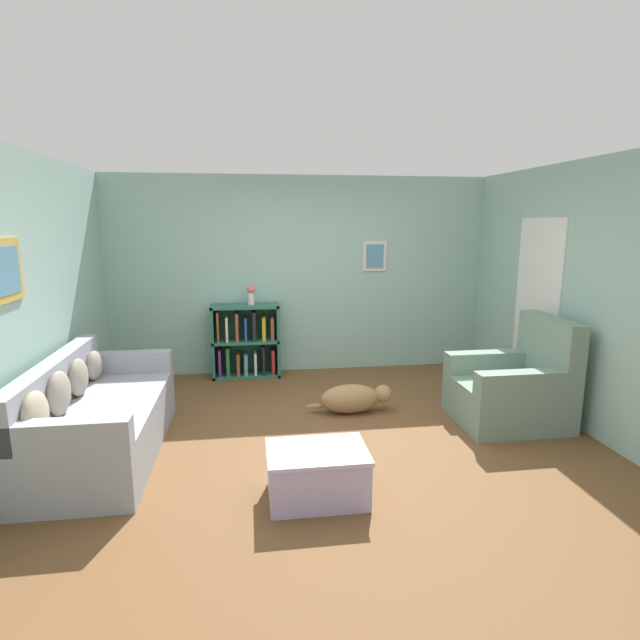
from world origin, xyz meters
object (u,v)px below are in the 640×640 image
(dog, at_px, (353,398))
(vase, at_px, (251,294))
(coffee_table, at_px, (317,472))
(couch, at_px, (96,419))
(bookshelf, at_px, (246,342))
(recliner_chair, at_px, (515,388))

(dog, bearing_deg, vase, 125.71)
(coffee_table, bearing_deg, dog, 69.23)
(couch, bearing_deg, bookshelf, 58.91)
(bookshelf, xyz_separation_m, recliner_chair, (2.69, -1.94, -0.10))
(coffee_table, bearing_deg, recliner_chair, 27.77)
(couch, bearing_deg, vase, 57.17)
(bookshelf, xyz_separation_m, vase, (0.08, -0.02, 0.64))
(recliner_chair, relative_size, dog, 1.16)
(dog, bearing_deg, bookshelf, 127.36)
(bookshelf, relative_size, dog, 1.03)
(coffee_table, relative_size, dog, 0.79)
(recliner_chair, bearing_deg, coffee_table, -152.23)
(couch, distance_m, vase, 2.63)
(vase, bearing_deg, coffee_table, -81.87)
(couch, bearing_deg, recliner_chair, 2.65)
(dog, bearing_deg, couch, -164.93)
(vase, bearing_deg, recliner_chair, -36.37)
(recliner_chair, xyz_separation_m, coffee_table, (-2.18, -1.15, -0.15))
(couch, relative_size, recliner_chair, 1.86)
(dog, height_order, vase, vase)
(bookshelf, relative_size, recliner_chair, 0.89)
(couch, bearing_deg, dog, 15.07)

